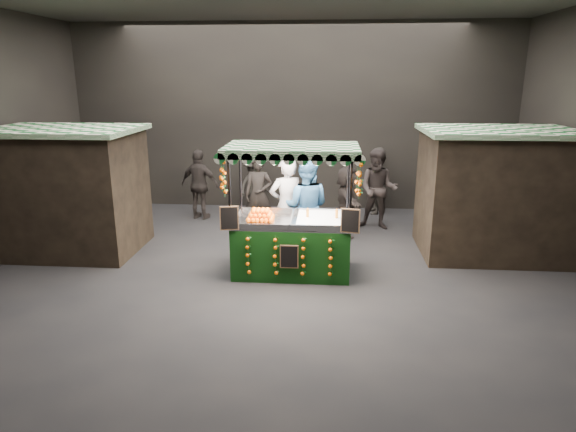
{
  "coord_description": "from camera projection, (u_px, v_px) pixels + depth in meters",
  "views": [
    {
      "loc": [
        0.99,
        -8.78,
        3.63
      ],
      "look_at": [
        0.26,
        0.38,
        1.03
      ],
      "focal_mm": 31.17,
      "sensor_mm": 36.0,
      "label": 1
    }
  ],
  "objects": [
    {
      "name": "neighbour_stall_right",
      "position": [
        494.0,
        192.0,
        10.23
      ],
      "size": [
        3.0,
        2.2,
        2.6
      ],
      "color": "black",
      "rests_on": "ground"
    },
    {
      "name": "vendor_blue",
      "position": [
        306.0,
        206.0,
        10.3
      ],
      "size": [
        1.07,
        0.88,
        2.02
      ],
      "rotation": [
        0.0,
        0.0,
        3.02
      ],
      "color": "#26507C",
      "rests_on": "ground"
    },
    {
      "name": "vendor_grey",
      "position": [
        287.0,
        206.0,
        10.39
      ],
      "size": [
        0.86,
        0.72,
        2.01
      ],
      "rotation": [
        0.0,
        0.0,
        3.53
      ],
      "color": "gray",
      "rests_on": "ground"
    },
    {
      "name": "shopper_1",
      "position": [
        378.0,
        189.0,
        12.02
      ],
      "size": [
        1.1,
        0.95,
        1.95
      ],
      "rotation": [
        0.0,
        0.0,
        -0.25
      ],
      "color": "#2D2624",
      "rests_on": "ground"
    },
    {
      "name": "shopper_3",
      "position": [
        254.0,
        185.0,
        13.45
      ],
      "size": [
        1.07,
        1.11,
        1.52
      ],
      "rotation": [
        0.0,
        0.0,
        0.86
      ],
      "color": "black",
      "rests_on": "ground"
    },
    {
      "name": "shopper_0",
      "position": [
        258.0,
        195.0,
        11.81
      ],
      "size": [
        0.67,
        0.45,
        1.8
      ],
      "rotation": [
        0.0,
        0.0,
        -0.04
      ],
      "color": "#292421",
      "rests_on": "ground"
    },
    {
      "name": "shopper_2",
      "position": [
        200.0,
        185.0,
        12.87
      ],
      "size": [
        1.13,
        0.7,
        1.8
      ],
      "rotation": [
        0.0,
        0.0,
        2.88
      ],
      "color": "#2D2724",
      "rests_on": "ground"
    },
    {
      "name": "juice_stall",
      "position": [
        292.0,
        235.0,
        9.32
      ],
      "size": [
        2.49,
        1.47,
        2.41
      ],
      "color": "black",
      "rests_on": "ground"
    },
    {
      "name": "shopper_6",
      "position": [
        376.0,
        181.0,
        13.38
      ],
      "size": [
        0.49,
        0.69,
        1.79
      ],
      "rotation": [
        0.0,
        0.0,
        -1.47
      ],
      "color": "black",
      "rests_on": "ground"
    },
    {
      "name": "shopper_5",
      "position": [
        346.0,
        202.0,
        11.5
      ],
      "size": [
        0.64,
        1.56,
        1.63
      ],
      "rotation": [
        0.0,
        0.0,
        1.68
      ],
      "color": "#2A2422",
      "rests_on": "ground"
    },
    {
      "name": "neighbour_stall_left",
      "position": [
        68.0,
        190.0,
        10.43
      ],
      "size": [
        3.0,
        2.2,
        2.6
      ],
      "color": "black",
      "rests_on": "ground"
    },
    {
      "name": "shopper_4",
      "position": [
        99.0,
        189.0,
        12.07
      ],
      "size": [
        0.95,
        0.62,
        1.94
      ],
      "rotation": [
        0.0,
        0.0,
        3.13
      ],
      "color": "#2D2524",
      "rests_on": "ground"
    },
    {
      "name": "ground",
      "position": [
        273.0,
        273.0,
        9.49
      ],
      "size": [
        12.0,
        12.0,
        0.0
      ],
      "primitive_type": "plane",
      "color": "black",
      "rests_on": "ground"
    },
    {
      "name": "market_hall",
      "position": [
        271.0,
        90.0,
        8.57
      ],
      "size": [
        12.1,
        10.1,
        5.05
      ],
      "color": "black",
      "rests_on": "ground"
    }
  ]
}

